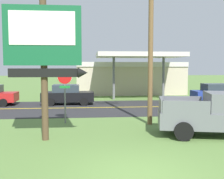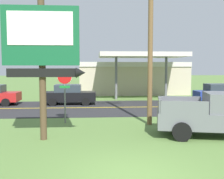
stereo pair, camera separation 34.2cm
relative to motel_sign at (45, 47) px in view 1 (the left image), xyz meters
The scene contains 10 objects.
ground_plane 6.41m from the motel_sign, 51.91° to the right, with size 180.00×180.00×0.00m, color #5B7F3D.
road_asphalt 10.28m from the motel_sign, 70.73° to the left, with size 140.00×8.00×0.02m, color #2B2B2D.
road_centre_line 10.28m from the motel_sign, 70.73° to the left, with size 126.00×0.20×0.01m, color gold.
motel_sign is the anchor object (origin of this frame).
stop_sign 4.05m from the motel_sign, 81.74° to the left, with size 0.80×0.08×2.95m.
utility_pole 5.97m from the motel_sign, 28.98° to the left, with size 1.93×0.26×9.91m.
gas_station 21.01m from the motel_sign, 71.38° to the left, with size 12.00×11.50×4.40m.
pickup_grey_parked_on_lawn 8.12m from the motel_sign, ahead, with size 5.50×3.06×1.96m.
car_blue_mid_lane 17.22m from the motel_sign, 40.43° to the left, with size 4.20×2.00×1.64m.
car_black_far_lane 11.41m from the motel_sign, 89.22° to the left, with size 4.20×2.00×1.64m.
Camera 1 is at (-1.47, -7.42, 3.10)m, focal length 43.70 mm.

